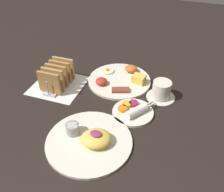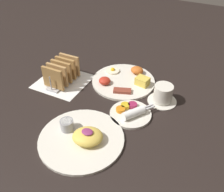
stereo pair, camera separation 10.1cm
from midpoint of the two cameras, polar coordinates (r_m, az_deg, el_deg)
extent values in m
plane|color=black|center=(1.01, -6.85, -2.54)|extent=(3.00, 3.00, 0.00)
cube|color=white|center=(1.16, -14.61, 2.34)|extent=(0.22, 0.22, 0.00)
cylinder|color=silver|center=(1.15, -0.84, 3.49)|extent=(0.29, 0.29, 0.01)
cube|color=#E5C64C|center=(1.12, 3.56, 3.79)|extent=(0.06, 0.05, 0.04)
ellipsoid|color=#C66023|center=(1.19, 2.01, 6.17)|extent=(0.06, 0.05, 0.03)
cylinder|color=#F4EACC|center=(1.20, -3.58, 5.67)|extent=(0.06, 0.06, 0.01)
sphere|color=yellow|center=(1.20, -3.59, 5.91)|extent=(0.02, 0.02, 0.02)
ellipsoid|color=red|center=(1.11, -5.08, 3.26)|extent=(0.05, 0.05, 0.03)
cube|color=brown|center=(1.07, -0.75, 1.27)|extent=(0.08, 0.06, 0.01)
cylinder|color=silver|center=(0.97, 1.82, -3.88)|extent=(0.16, 0.16, 0.01)
cylinder|color=#99234C|center=(1.00, 2.06, -1.82)|extent=(0.04, 0.04, 0.01)
cylinder|color=gold|center=(0.99, 0.41, -2.10)|extent=(0.04, 0.04, 0.01)
cylinder|color=orange|center=(0.97, -0.52, -3.05)|extent=(0.04, 0.04, 0.01)
cylinder|color=white|center=(0.95, 2.59, -3.59)|extent=(0.08, 0.09, 0.03)
cube|color=silver|center=(0.99, 5.55, -1.81)|extent=(0.03, 0.04, 0.00)
cube|color=silver|center=(0.98, 6.01, -2.17)|extent=(0.03, 0.04, 0.00)
cylinder|color=silver|center=(0.88, -8.62, -10.39)|extent=(0.30, 0.30, 0.01)
ellipsoid|color=#EAC651|center=(0.85, -7.13, -9.76)|extent=(0.13, 0.12, 0.04)
ellipsoid|color=#8C3366|center=(0.83, -7.26, -8.70)|extent=(0.04, 0.03, 0.01)
cylinder|color=#99999E|center=(0.89, -12.24, -7.48)|extent=(0.05, 0.05, 0.04)
cylinder|color=white|center=(0.88, -12.38, -6.75)|extent=(0.04, 0.04, 0.01)
cube|color=#B7B7BC|center=(1.16, -14.65, 2.52)|extent=(0.06, 0.18, 0.01)
cube|color=#A77A41|center=(1.09, -16.77, 2.82)|extent=(0.10, 0.01, 0.10)
cube|color=tan|center=(1.11, -15.90, 3.74)|extent=(0.10, 0.01, 0.10)
cube|color=#A87A42|center=(1.13, -15.05, 4.62)|extent=(0.10, 0.01, 0.10)
cube|color=#A67840|center=(1.15, -14.24, 5.47)|extent=(0.10, 0.01, 0.10)
cube|color=tan|center=(1.17, -13.45, 6.28)|extent=(0.10, 0.01, 0.10)
cylinder|color=#B7B7BC|center=(1.08, -17.25, 1.56)|extent=(0.01, 0.01, 0.07)
cylinder|color=#B7B7BC|center=(1.20, -12.83, 6.23)|extent=(0.01, 0.01, 0.07)
cylinder|color=silver|center=(1.06, 8.37, -0.25)|extent=(0.12, 0.12, 0.01)
cylinder|color=silver|center=(1.04, 8.57, 1.44)|extent=(0.08, 0.08, 0.07)
cylinder|color=#381E0F|center=(1.02, 8.72, 2.79)|extent=(0.06, 0.06, 0.01)
cube|color=silver|center=(0.87, -4.11, -10.54)|extent=(0.07, 0.09, 0.00)
ellipsoid|color=silver|center=(0.85, -8.00, -12.18)|extent=(0.02, 0.02, 0.01)
camera|label=1|loc=(0.05, -92.86, -2.25)|focal=40.00mm
camera|label=2|loc=(0.05, 87.14, 2.25)|focal=40.00mm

